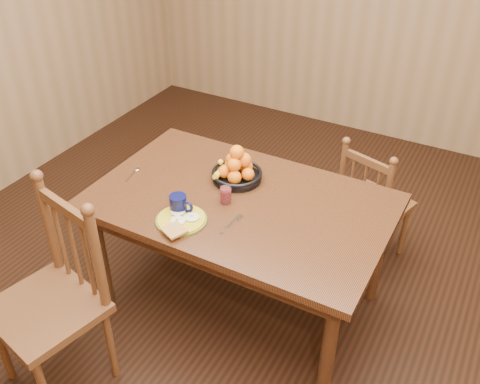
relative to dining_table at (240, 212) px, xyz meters
The scene contains 10 objects.
room 0.68m from the dining_table, ahead, with size 4.52×5.02×2.72m.
dining_table is the anchor object (origin of this frame).
chair_far 0.97m from the dining_table, 54.77° to the left, with size 0.49×0.47×0.87m.
chair_near 1.05m from the dining_table, 121.10° to the right, with size 0.58×0.56×1.08m.
breakfast_plate 0.37m from the dining_table, 118.24° to the right, with size 0.26×0.30×0.04m.
fork 0.23m from the dining_table, 71.98° to the right, with size 0.04×0.18×0.00m.
spoon 0.68m from the dining_table, behind, with size 0.05×0.16×0.01m.
coffee_mug 0.36m from the dining_table, 131.80° to the right, with size 0.13×0.09×0.10m.
juice_glass 0.15m from the dining_table, 135.05° to the right, with size 0.06×0.06×0.09m.
fruit_bowl 0.25m from the dining_table, 124.18° to the left, with size 0.29×0.29×0.22m.
Camera 1 is at (1.13, -2.06, 2.42)m, focal length 40.00 mm.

